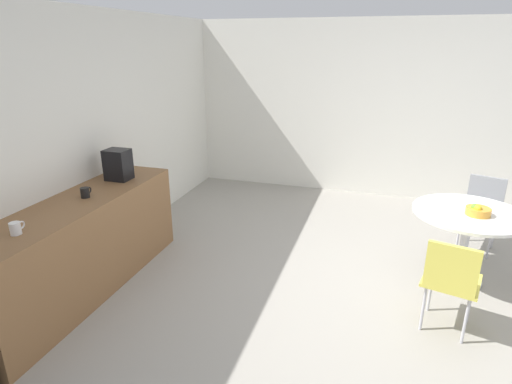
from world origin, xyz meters
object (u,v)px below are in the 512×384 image
(round_table, at_px, (467,226))
(mug_red, at_px, (85,192))
(fruit_bowl, at_px, (478,211))
(mug_white, at_px, (126,172))
(mug_green, at_px, (16,228))
(chair_gray, at_px, (483,205))
(coffee_maker, at_px, (118,165))
(chair_yellow, at_px, (451,277))

(round_table, relative_size, mug_red, 8.00)
(fruit_bowl, bearing_deg, mug_red, 106.39)
(round_table, bearing_deg, fruit_bowl, -144.52)
(mug_white, height_order, mug_green, same)
(mug_white, bearing_deg, chair_gray, -70.88)
(fruit_bowl, distance_m, coffee_maker, 3.54)
(mug_green, bearing_deg, round_table, -60.65)
(chair_gray, distance_m, fruit_bowl, 1.02)
(chair_gray, distance_m, mug_green, 4.66)
(round_table, bearing_deg, chair_yellow, 165.56)
(mug_white, height_order, mug_red, same)
(round_table, xyz_separation_m, coffee_maker, (-0.53, 3.45, 0.46))
(round_table, distance_m, mug_green, 3.92)
(mug_green, bearing_deg, chair_yellow, -72.35)
(chair_gray, height_order, coffee_maker, coffee_maker)
(mug_white, bearing_deg, chair_yellow, -98.67)
(mug_red, height_order, coffee_maker, coffee_maker)
(chair_yellow, relative_size, fruit_bowl, 3.79)
(round_table, xyz_separation_m, mug_white, (-0.41, 3.45, 0.35))
(round_table, xyz_separation_m, chair_gray, (0.88, -0.30, -0.07))
(chair_yellow, xyz_separation_m, fruit_bowl, (0.84, -0.28, 0.27))
(chair_yellow, bearing_deg, mug_red, 93.37)
(mug_white, xyz_separation_m, mug_red, (-0.68, -0.02, 0.00))
(chair_gray, height_order, mug_green, mug_green)
(mug_white, relative_size, coffee_maker, 0.40)
(chair_yellow, relative_size, mug_white, 6.43)
(mug_green, xyz_separation_m, coffee_maker, (1.38, 0.05, 0.11))
(fruit_bowl, bearing_deg, coffee_maker, 97.49)
(mug_red, xyz_separation_m, coffee_maker, (0.56, 0.02, 0.11))
(round_table, relative_size, chair_gray, 1.24)
(round_table, distance_m, mug_red, 3.62)
(fruit_bowl, height_order, mug_green, mug_green)
(mug_green, distance_m, coffee_maker, 1.39)
(mug_red, bearing_deg, mug_white, 1.39)
(mug_red, bearing_deg, chair_yellow, -86.63)
(chair_gray, relative_size, mug_green, 6.43)
(chair_yellow, distance_m, coffee_maker, 3.29)
(fruit_bowl, distance_m, mug_red, 3.63)
(coffee_maker, bearing_deg, mug_green, -177.84)
(round_table, height_order, coffee_maker, coffee_maker)
(coffee_maker, bearing_deg, round_table, -81.28)
(mug_white, bearing_deg, coffee_maker, 177.33)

